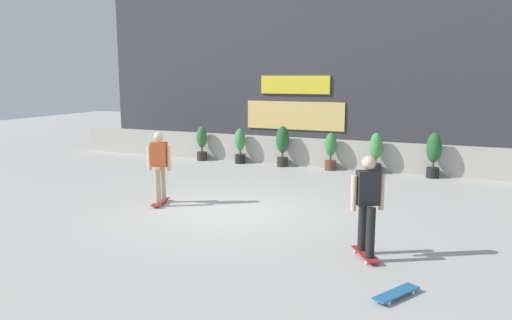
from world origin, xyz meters
The scene contains 12 objects.
ground_plane centered at (0.00, 0.00, 0.00)m, with size 48.00×48.00×0.00m, color #B2AFA8.
planter_wall centered at (0.00, 6.00, 0.45)m, with size 18.00×0.40×0.90m, color #B2ADA3.
building_backdrop centered at (0.00, 10.00, 3.25)m, with size 20.00×2.08×6.50m.
potted_plant_0 centered at (-3.80, 5.55, 0.64)m, with size 0.37×0.37×1.20m.
potted_plant_1 centered at (-2.32, 5.55, 0.63)m, with size 0.36×0.36×1.19m.
potted_plant_2 centered at (-0.78, 5.55, 0.75)m, with size 0.43×0.43×1.33m.
potted_plant_3 centered at (0.83, 5.55, 0.63)m, with size 0.36×0.36×1.19m.
potted_plant_4 centered at (2.23, 5.55, 0.68)m, with size 0.39×0.39×1.25m.
potted_plant_5 centered at (3.89, 5.55, 0.75)m, with size 0.43×0.43×1.33m.
skater_by_wall_right centered at (3.33, -1.72, 0.94)m, with size 0.60×0.78×1.70m.
skater_by_wall_left centered at (-1.70, -0.16, 0.94)m, with size 0.54×0.82×1.70m.
skateboard_near_camera centered at (3.99, -3.04, 0.06)m, with size 0.56×0.80×0.08m.
Camera 1 is at (4.71, -9.52, 2.95)m, focal length 34.70 mm.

